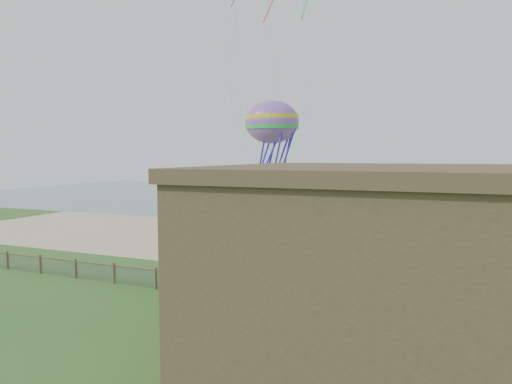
{
  "coord_description": "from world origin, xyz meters",
  "views": [
    {
      "loc": [
        12.27,
        -15.8,
        7.73
      ],
      "look_at": [
        2.49,
        8.0,
        5.67
      ],
      "focal_mm": 32.0,
      "sensor_mm": 36.0,
      "label": 1
    }
  ],
  "objects_px": {
    "chainlink_fence": "(201,285)",
    "picnic_table": "(254,310)",
    "octopus_kite": "(272,151)",
    "motel": "(465,296)"
  },
  "relations": [
    {
      "from": "chainlink_fence",
      "to": "picnic_table",
      "type": "height_order",
      "value": "chainlink_fence"
    },
    {
      "from": "picnic_table",
      "to": "chainlink_fence",
      "type": "bearing_deg",
      "value": 174.3
    },
    {
      "from": "octopus_kite",
      "to": "chainlink_fence",
      "type": "bearing_deg",
      "value": -89.45
    },
    {
      "from": "motel",
      "to": "octopus_kite",
      "type": "bearing_deg",
      "value": 130.04
    },
    {
      "from": "chainlink_fence",
      "to": "octopus_kite",
      "type": "height_order",
      "value": "octopus_kite"
    },
    {
      "from": "picnic_table",
      "to": "motel",
      "type": "bearing_deg",
      "value": -3.98
    },
    {
      "from": "motel",
      "to": "chainlink_fence",
      "type": "bearing_deg",
      "value": 151.7
    },
    {
      "from": "chainlink_fence",
      "to": "motel",
      "type": "bearing_deg",
      "value": -28.3
    },
    {
      "from": "chainlink_fence",
      "to": "octopus_kite",
      "type": "relative_size",
      "value": 4.89
    },
    {
      "from": "motel",
      "to": "octopus_kite",
      "type": "xyz_separation_m",
      "value": [
        -11.17,
        13.29,
        4.5
      ]
    }
  ]
}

